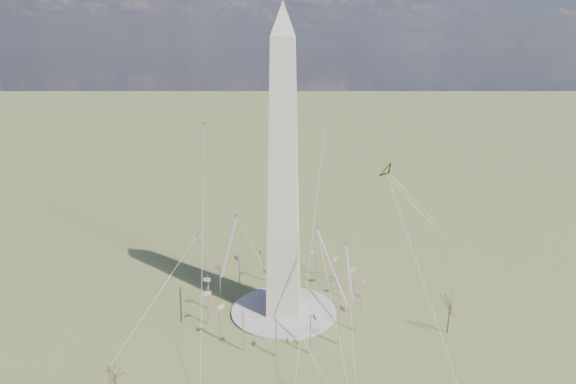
# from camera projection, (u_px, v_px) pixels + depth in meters

# --- Properties ---
(ground) EXTENTS (2000.00, 2000.00, 0.00)m
(ground) POSITION_uv_depth(u_px,v_px,m) (284.00, 312.00, 176.24)
(ground) COLOR #596231
(ground) RESTS_ON ground
(plaza) EXTENTS (36.00, 36.00, 0.80)m
(plaza) POSITION_uv_depth(u_px,v_px,m) (284.00, 311.00, 176.12)
(plaza) COLOR beige
(plaza) RESTS_ON ground
(washington_monument) EXTENTS (15.56, 15.56, 100.00)m
(washington_monument) POSITION_uv_depth(u_px,v_px,m) (283.00, 177.00, 162.92)
(washington_monument) COLOR #BBB39C
(washington_monument) RESTS_ON plaza
(flagpole_ring) EXTENTS (54.40, 54.40, 13.00)m
(flagpole_ring) POSITION_uv_depth(u_px,v_px,m) (284.00, 293.00, 174.22)
(flagpole_ring) COLOR silver
(flagpole_ring) RESTS_ON ground
(tree_near) EXTENTS (8.65, 8.65, 15.13)m
(tree_near) POSITION_uv_depth(u_px,v_px,m) (450.00, 302.00, 160.50)
(tree_near) COLOR #483A2C
(tree_near) RESTS_ON ground
(tree_far) EXTENTS (6.73, 6.73, 11.78)m
(tree_far) POSITION_uv_depth(u_px,v_px,m) (114.00, 374.00, 129.49)
(tree_far) COLOR #483A2C
(tree_far) RESTS_ON ground
(person_west) EXTENTS (0.75, 0.60, 1.48)m
(person_west) POSITION_uv_depth(u_px,v_px,m) (109.00, 369.00, 144.13)
(person_west) COLOR gray
(person_west) RESTS_ON ground
(kite_delta_black) EXTENTS (20.05, 18.20, 18.22)m
(kite_delta_black) POSITION_uv_depth(u_px,v_px,m) (389.00, 174.00, 175.84)
(kite_delta_black) COLOR black
(kite_delta_black) RESTS_ON ground
(kite_diamond_purple) EXTENTS (2.18, 3.38, 10.35)m
(kite_diamond_purple) POSITION_uv_depth(u_px,v_px,m) (200.00, 235.00, 178.79)
(kite_diamond_purple) COLOR navy
(kite_diamond_purple) RESTS_ON ground
(kite_streamer_left) EXTENTS (10.61, 22.32, 16.27)m
(kite_streamer_left) POSITION_uv_depth(u_px,v_px,m) (327.00, 253.00, 152.80)
(kite_streamer_left) COLOR #FF4828
(kite_streamer_left) RESTS_ON ground
(kite_streamer_mid) EXTENTS (2.54, 19.83, 13.60)m
(kite_streamer_mid) POSITION_uv_depth(u_px,v_px,m) (231.00, 237.00, 160.76)
(kite_streamer_mid) COLOR #FF4828
(kite_streamer_mid) RESTS_ON ground
(kite_streamer_right) EXTENTS (3.25, 19.37, 13.31)m
(kite_streamer_right) POSITION_uv_depth(u_px,v_px,m) (349.00, 265.00, 173.37)
(kite_streamer_right) COLOR #FF4828
(kite_streamer_right) RESTS_ON ground
(kite_small_red) EXTENTS (1.45, 2.05, 4.27)m
(kite_small_red) POSITION_uv_depth(u_px,v_px,m) (204.00, 124.00, 197.76)
(kite_small_red) COLOR red
(kite_small_red) RESTS_ON ground
(kite_small_white) EXTENTS (1.65, 2.43, 5.11)m
(kite_small_white) POSITION_uv_depth(u_px,v_px,m) (325.00, 127.00, 201.30)
(kite_small_white) COLOR silver
(kite_small_white) RESTS_ON ground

